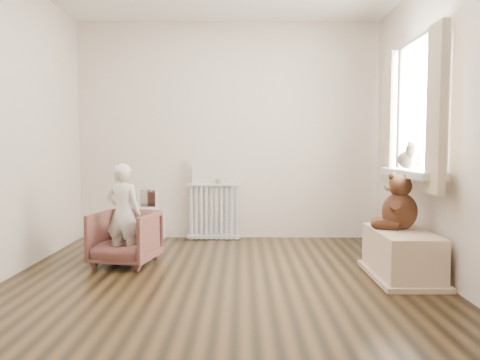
{
  "coord_description": "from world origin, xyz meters",
  "views": [
    {
      "loc": [
        0.17,
        -3.86,
        1.1
      ],
      "look_at": [
        0.15,
        0.45,
        0.8
      ],
      "focal_mm": 35.0,
      "sensor_mm": 36.0,
      "label": 1
    }
  ],
  "objects_px": {
    "radiator": "(214,207)",
    "child": "(123,214)",
    "toy_vanity": "(148,217)",
    "plush_cat": "(409,159)",
    "teddy_bear": "(400,198)",
    "armchair": "(125,238)",
    "toy_bench": "(402,254)"
  },
  "relations": [
    {
      "from": "child",
      "to": "teddy_bear",
      "type": "xyz_separation_m",
      "value": [
        2.46,
        -0.27,
        0.18
      ]
    },
    {
      "from": "child",
      "to": "toy_vanity",
      "type": "bearing_deg",
      "value": -76.76
    },
    {
      "from": "teddy_bear",
      "to": "plush_cat",
      "type": "height_order",
      "value": "plush_cat"
    },
    {
      "from": "armchair",
      "to": "teddy_bear",
      "type": "height_order",
      "value": "teddy_bear"
    },
    {
      "from": "child",
      "to": "plush_cat",
      "type": "bearing_deg",
      "value": -170.06
    },
    {
      "from": "radiator",
      "to": "plush_cat",
      "type": "xyz_separation_m",
      "value": [
        1.83,
        -1.35,
        0.61
      ]
    },
    {
      "from": "child",
      "to": "toy_bench",
      "type": "bearing_deg",
      "value": -176.78
    },
    {
      "from": "radiator",
      "to": "toy_bench",
      "type": "relative_size",
      "value": 0.79
    },
    {
      "from": "radiator",
      "to": "teddy_bear",
      "type": "height_order",
      "value": "teddy_bear"
    },
    {
      "from": "radiator",
      "to": "toy_vanity",
      "type": "bearing_deg",
      "value": -177.81
    },
    {
      "from": "toy_bench",
      "to": "plush_cat",
      "type": "xyz_separation_m",
      "value": [
        0.14,
        0.29,
        0.8
      ]
    },
    {
      "from": "child",
      "to": "plush_cat",
      "type": "distance_m",
      "value": 2.64
    },
    {
      "from": "child",
      "to": "toy_bench",
      "type": "xyz_separation_m",
      "value": [
        2.45,
        -0.38,
        -0.29
      ]
    },
    {
      "from": "toy_bench",
      "to": "child",
      "type": "bearing_deg",
      "value": 171.24
    },
    {
      "from": "toy_vanity",
      "to": "toy_bench",
      "type": "height_order",
      "value": "toy_vanity"
    },
    {
      "from": "plush_cat",
      "to": "toy_vanity",
      "type": "bearing_deg",
      "value": 173.84
    },
    {
      "from": "radiator",
      "to": "toy_vanity",
      "type": "xyz_separation_m",
      "value": [
        -0.79,
        -0.03,
        -0.11
      ]
    },
    {
      "from": "toy_vanity",
      "to": "armchair",
      "type": "relative_size",
      "value": 1.08
    },
    {
      "from": "armchair",
      "to": "child",
      "type": "height_order",
      "value": "child"
    },
    {
      "from": "radiator",
      "to": "teddy_bear",
      "type": "bearing_deg",
      "value": -42.12
    },
    {
      "from": "radiator",
      "to": "plush_cat",
      "type": "relative_size",
      "value": 2.26
    },
    {
      "from": "toy_vanity",
      "to": "armchair",
      "type": "distance_m",
      "value": 1.18
    },
    {
      "from": "child",
      "to": "plush_cat",
      "type": "xyz_separation_m",
      "value": [
        2.59,
        -0.09,
        0.51
      ]
    },
    {
      "from": "child",
      "to": "toy_bench",
      "type": "height_order",
      "value": "child"
    },
    {
      "from": "armchair",
      "to": "teddy_bear",
      "type": "distance_m",
      "value": 2.51
    },
    {
      "from": "radiator",
      "to": "child",
      "type": "distance_m",
      "value": 1.48
    },
    {
      "from": "radiator",
      "to": "child",
      "type": "xyz_separation_m",
      "value": [
        -0.76,
        -1.26,
        0.1
      ]
    },
    {
      "from": "plush_cat",
      "to": "radiator",
      "type": "bearing_deg",
      "value": 164.18
    },
    {
      "from": "plush_cat",
      "to": "teddy_bear",
      "type": "bearing_deg",
      "value": -105.14
    },
    {
      "from": "toy_vanity",
      "to": "teddy_bear",
      "type": "xyz_separation_m",
      "value": [
        2.48,
        -1.51,
        0.4
      ]
    },
    {
      "from": "child",
      "to": "teddy_bear",
      "type": "distance_m",
      "value": 2.48
    },
    {
      "from": "teddy_bear",
      "to": "armchair",
      "type": "bearing_deg",
      "value": -171.34
    }
  ]
}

